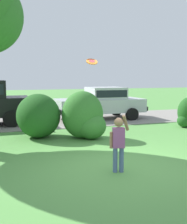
# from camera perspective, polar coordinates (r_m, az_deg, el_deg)

# --- Properties ---
(ground_plane) EXTENTS (80.00, 80.00, 0.00)m
(ground_plane) POSITION_cam_1_polar(r_m,az_deg,el_deg) (7.15, 5.41, -10.23)
(ground_plane) COLOR #518E42
(driveway_strip) EXTENTS (28.00, 4.40, 0.02)m
(driveway_strip) POSITION_cam_1_polar(r_m,az_deg,el_deg) (14.10, -7.43, -1.69)
(driveway_strip) COLOR gray
(driveway_strip) RESTS_ON ground
(shrub_near_tree) EXTENTS (1.49, 1.75, 1.51)m
(shrub_near_tree) POSITION_cam_1_polar(r_m,az_deg,el_deg) (10.36, -10.50, -0.71)
(shrub_near_tree) COLOR #1E511C
(shrub_near_tree) RESTS_ON ground
(shrub_centre_left) EXTENTS (1.43, 1.41, 1.60)m
(shrub_centre_left) POSITION_cam_1_polar(r_m,az_deg,el_deg) (10.08, -1.71, -1.01)
(shrub_centre_left) COLOR #33702B
(shrub_centre_left) RESTS_ON ground
(parked_sedan) EXTENTS (4.41, 2.12, 1.56)m
(parked_sedan) POSITION_cam_1_polar(r_m,az_deg,el_deg) (14.56, 1.51, 1.95)
(parked_sedan) COLOR silver
(parked_sedan) RESTS_ON ground
(child_thrower) EXTENTS (0.47, 0.22, 1.29)m
(child_thrower) POSITION_cam_1_polar(r_m,az_deg,el_deg) (6.54, 4.81, -5.37)
(child_thrower) COLOR #4C608C
(child_thrower) RESTS_ON ground
(frisbee) EXTENTS (0.28, 0.26, 0.16)m
(frisbee) POSITION_cam_1_polar(r_m,az_deg,el_deg) (7.36, -0.32, 9.63)
(frisbee) COLOR orange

